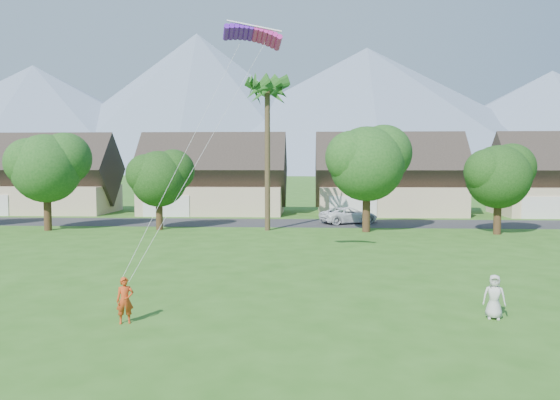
# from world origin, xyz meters

# --- Properties ---
(ground) EXTENTS (500.00, 500.00, 0.00)m
(ground) POSITION_xyz_m (0.00, 0.00, 0.00)
(ground) COLOR #2D6019
(ground) RESTS_ON ground
(street) EXTENTS (90.00, 7.00, 0.01)m
(street) POSITION_xyz_m (0.00, 34.00, 0.01)
(street) COLOR #2D2D30
(street) RESTS_ON ground
(kite_flyer) EXTENTS (0.69, 0.57, 1.62)m
(kite_flyer) POSITION_xyz_m (-5.00, 2.44, 0.81)
(kite_flyer) COLOR #BF3D15
(kite_flyer) RESTS_ON ground
(watcher) EXTENTS (0.88, 0.68, 1.60)m
(watcher) POSITION_xyz_m (8.01, 3.67, 0.80)
(watcher) COLOR beige
(watcher) RESTS_ON ground
(parked_car) EXTENTS (5.87, 4.46, 1.48)m
(parked_car) POSITION_xyz_m (5.05, 34.00, 0.74)
(parked_car) COLOR white
(parked_car) RESTS_ON ground
(mountain_ridge) EXTENTS (540.00, 240.00, 70.00)m
(mountain_ridge) POSITION_xyz_m (10.40, 260.00, 29.07)
(mountain_ridge) COLOR slate
(mountain_ridge) RESTS_ON ground
(houses_row) EXTENTS (72.75, 8.19, 8.86)m
(houses_row) POSITION_xyz_m (0.49, 42.99, 3.44)
(houses_row) COLOR beige
(houses_row) RESTS_ON ground
(tree_row) EXTENTS (62.27, 6.67, 8.45)m
(tree_row) POSITION_xyz_m (-1.14, 27.92, 4.89)
(tree_row) COLOR #47301C
(tree_row) RESTS_ON ground
(fan_palm) EXTENTS (3.00, 3.00, 13.80)m
(fan_palm) POSITION_xyz_m (-2.00, 28.50, 11.80)
(fan_palm) COLOR #4C3D26
(fan_palm) RESTS_ON ground
(parafoil_kite) EXTENTS (2.86, 1.19, 0.50)m
(parafoil_kite) POSITION_xyz_m (-1.32, 10.55, 11.75)
(parafoil_kite) COLOR #621AC3
(parafoil_kite) RESTS_ON ground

